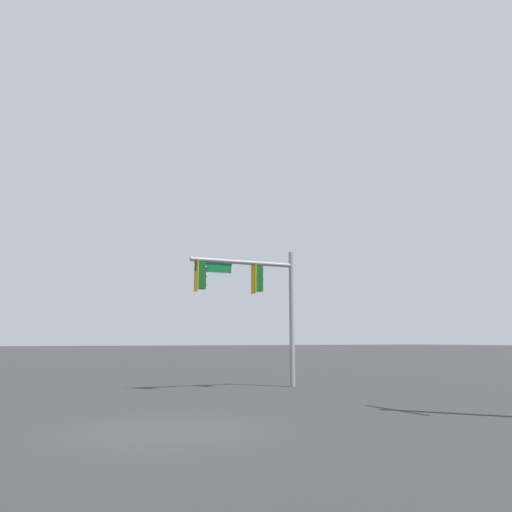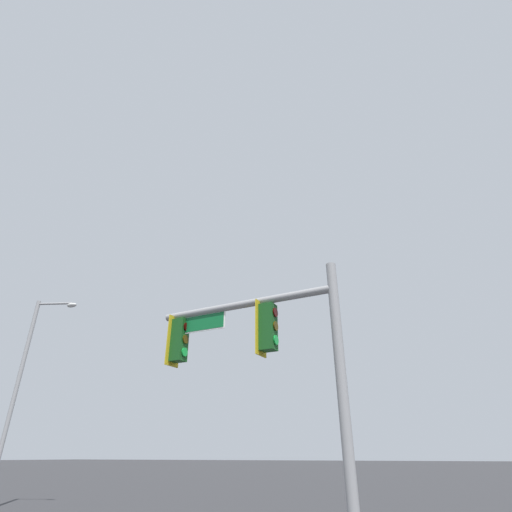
% 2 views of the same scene
% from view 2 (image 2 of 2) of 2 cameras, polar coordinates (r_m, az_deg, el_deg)
% --- Properties ---
extents(signal_pole_near, '(4.77, 0.65, 5.85)m').
position_cam_2_polar(signal_pole_near, '(9.42, 0.92, -12.89)').
color(signal_pole_near, gray).
rests_on(signal_pole_near, ground_plane).
extents(street_lamp, '(1.95, 0.82, 8.58)m').
position_cam_2_polar(street_lamp, '(21.10, -30.32, -15.03)').
color(street_lamp, gray).
rests_on(street_lamp, ground_plane).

